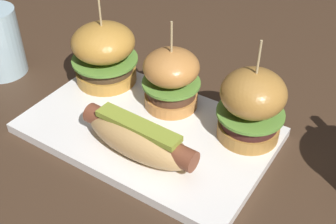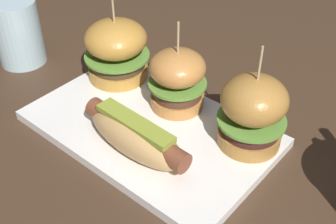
{
  "view_description": "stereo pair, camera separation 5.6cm",
  "coord_description": "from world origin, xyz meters",
  "px_view_note": "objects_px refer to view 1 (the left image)",
  "views": [
    {
      "loc": [
        0.27,
        -0.37,
        0.4
      ],
      "look_at": [
        0.03,
        0.0,
        0.05
      ],
      "focal_mm": 46.11,
      "sensor_mm": 36.0,
      "label": 1
    },
    {
      "loc": [
        0.32,
        -0.34,
        0.4
      ],
      "look_at": [
        0.03,
        0.0,
        0.05
      ],
      "focal_mm": 46.11,
      "sensor_mm": 36.0,
      "label": 2
    }
  ],
  "objects_px": {
    "slider_right": "(252,105)",
    "platter_main": "(148,130)",
    "slider_center": "(171,78)",
    "slider_left": "(104,53)",
    "hot_dog": "(139,138)"
  },
  "relations": [
    {
      "from": "slider_left",
      "to": "slider_center",
      "type": "distance_m",
      "value": 0.12
    },
    {
      "from": "hot_dog",
      "to": "slider_center",
      "type": "xyz_separation_m",
      "value": [
        -0.02,
        0.11,
        0.02
      ]
    },
    {
      "from": "slider_center",
      "to": "slider_right",
      "type": "height_order",
      "value": "slider_right"
    },
    {
      "from": "slider_right",
      "to": "platter_main",
      "type": "bearing_deg",
      "value": -154.63
    },
    {
      "from": "slider_center",
      "to": "platter_main",
      "type": "bearing_deg",
      "value": -88.97
    },
    {
      "from": "slider_left",
      "to": "hot_dog",
      "type": "bearing_deg",
      "value": -37.29
    },
    {
      "from": "slider_left",
      "to": "slider_right",
      "type": "relative_size",
      "value": 0.97
    },
    {
      "from": "slider_center",
      "to": "slider_right",
      "type": "relative_size",
      "value": 0.93
    },
    {
      "from": "platter_main",
      "to": "hot_dog",
      "type": "xyz_separation_m",
      "value": [
        0.02,
        -0.05,
        0.03
      ]
    },
    {
      "from": "slider_left",
      "to": "slider_right",
      "type": "distance_m",
      "value": 0.25
    },
    {
      "from": "hot_dog",
      "to": "slider_right",
      "type": "height_order",
      "value": "slider_right"
    },
    {
      "from": "hot_dog",
      "to": "slider_left",
      "type": "xyz_separation_m",
      "value": [
        -0.14,
        0.11,
        0.02
      ]
    },
    {
      "from": "slider_center",
      "to": "slider_left",
      "type": "bearing_deg",
      "value": -179.43
    },
    {
      "from": "platter_main",
      "to": "slider_center",
      "type": "distance_m",
      "value": 0.08
    },
    {
      "from": "slider_right",
      "to": "slider_center",
      "type": "bearing_deg",
      "value": 179.15
    }
  ]
}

